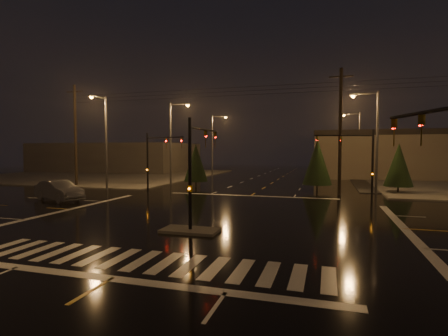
# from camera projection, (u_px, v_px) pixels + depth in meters

# --- Properties ---
(ground) EXTENTS (140.00, 140.00, 0.00)m
(ground) POSITION_uv_depth(u_px,v_px,m) (214.00, 218.00, 22.24)
(ground) COLOR black
(ground) RESTS_ON ground
(sidewalk_nw) EXTENTS (36.00, 36.00, 0.12)m
(sidewalk_nw) POSITION_uv_depth(u_px,v_px,m) (102.00, 175.00, 59.50)
(sidewalk_nw) COLOR #47443F
(sidewalk_nw) RESTS_ON ground
(median_island) EXTENTS (3.00, 1.60, 0.15)m
(median_island) POSITION_uv_depth(u_px,v_px,m) (190.00, 230.00, 18.41)
(median_island) COLOR #47443F
(median_island) RESTS_ON ground
(crosswalk) EXTENTS (15.00, 2.60, 0.01)m
(crosswalk) POSITION_uv_depth(u_px,v_px,m) (142.00, 260.00, 13.62)
(crosswalk) COLOR beige
(crosswalk) RESTS_ON ground
(stop_bar_near) EXTENTS (16.00, 0.50, 0.01)m
(stop_bar_near) POSITION_uv_depth(u_px,v_px,m) (111.00, 279.00, 11.71)
(stop_bar_near) COLOR beige
(stop_bar_near) RESTS_ON ground
(stop_bar_far) EXTENTS (16.00, 0.50, 0.01)m
(stop_bar_far) POSITION_uv_depth(u_px,v_px,m) (251.00, 196.00, 32.77)
(stop_bar_far) COLOR beige
(stop_bar_far) RESTS_ON ground
(commercial_block) EXTENTS (30.00, 18.00, 5.60)m
(commercial_block) POSITION_uv_depth(u_px,v_px,m) (117.00, 157.00, 72.27)
(commercial_block) COLOR #3A3633
(commercial_block) RESTS_ON ground
(signal_mast_median) EXTENTS (0.25, 4.59, 6.00)m
(signal_mast_median) POSITION_uv_depth(u_px,v_px,m) (196.00, 160.00, 19.10)
(signal_mast_median) COLOR black
(signal_mast_median) RESTS_ON ground
(signal_mast_ne) EXTENTS (4.84, 1.86, 6.00)m
(signal_mast_ne) POSITION_uv_depth(u_px,v_px,m) (360.00, 156.00, 29.03)
(signal_mast_ne) COLOR black
(signal_mast_ne) RESTS_ON ground
(signal_mast_nw) EXTENTS (4.84, 1.86, 6.00)m
(signal_mast_nw) POSITION_uv_depth(u_px,v_px,m) (155.00, 155.00, 34.45)
(signal_mast_nw) COLOR black
(signal_mast_nw) RESTS_ON ground
(streetlight_1) EXTENTS (2.77, 0.32, 10.00)m
(streetlight_1) POSITION_uv_depth(u_px,v_px,m) (173.00, 138.00, 42.35)
(streetlight_1) COLOR #38383A
(streetlight_1) RESTS_ON ground
(streetlight_2) EXTENTS (2.77, 0.32, 10.00)m
(streetlight_2) POSITION_uv_depth(u_px,v_px,m) (214.00, 141.00, 57.66)
(streetlight_2) COLOR #38383A
(streetlight_2) RESTS_ON ground
(streetlight_3) EXTENTS (2.77, 0.32, 10.00)m
(streetlight_3) POSITION_uv_depth(u_px,v_px,m) (374.00, 135.00, 34.06)
(streetlight_3) COLOR #38383A
(streetlight_3) RESTS_ON ground
(streetlight_4) EXTENTS (2.77, 0.32, 10.00)m
(streetlight_4) POSITION_uv_depth(u_px,v_px,m) (357.00, 140.00, 53.20)
(streetlight_4) COLOR #38383A
(streetlight_4) RESTS_ON ground
(streetlight_5) EXTENTS (0.32, 2.77, 10.00)m
(streetlight_5) POSITION_uv_depth(u_px,v_px,m) (104.00, 136.00, 37.20)
(streetlight_5) COLOR #38383A
(streetlight_5) RESTS_ON ground
(utility_pole_0) EXTENTS (2.20, 0.32, 12.00)m
(utility_pole_0) POSITION_uv_depth(u_px,v_px,m) (75.00, 135.00, 41.59)
(utility_pole_0) COLOR black
(utility_pole_0) RESTS_ON ground
(utility_pole_1) EXTENTS (2.20, 0.32, 12.00)m
(utility_pole_1) POSITION_uv_depth(u_px,v_px,m) (340.00, 131.00, 33.04)
(utility_pole_1) COLOR black
(utility_pole_1) RESTS_ON ground
(conifer_0) EXTENTS (2.74, 2.74, 4.98)m
(conifer_0) POSITION_uv_depth(u_px,v_px,m) (399.00, 165.00, 34.58)
(conifer_0) COLOR black
(conifer_0) RESTS_ON ground
(conifer_3) EXTENTS (2.75, 2.75, 4.99)m
(conifer_3) POSITION_uv_depth(u_px,v_px,m) (196.00, 163.00, 40.09)
(conifer_3) COLOR black
(conifer_3) RESTS_ON ground
(conifer_4) EXTENTS (3.01, 3.01, 5.40)m
(conifer_4) POSITION_uv_depth(u_px,v_px,m) (317.00, 162.00, 36.30)
(conifer_4) COLOR black
(conifer_4) RESTS_ON ground
(car_crossing) EXTENTS (5.54, 3.55, 1.72)m
(car_crossing) POSITION_uv_depth(u_px,v_px,m) (59.00, 191.00, 29.55)
(car_crossing) COLOR #54555B
(car_crossing) RESTS_ON ground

